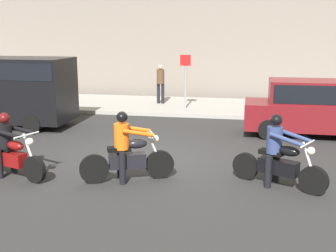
{
  "coord_description": "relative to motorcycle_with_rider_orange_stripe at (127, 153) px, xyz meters",
  "views": [
    {
      "loc": [
        2.66,
        -10.88,
        3.37
      ],
      "look_at": [
        0.65,
        -0.36,
        1.01
      ],
      "focal_mm": 46.92,
      "sensor_mm": 36.0,
      "label": 1
    }
  ],
  "objects": [
    {
      "name": "motorcycle_with_rider_black_leather",
      "position": [
        -2.75,
        -0.25,
        -0.03
      ],
      "size": [
        2.1,
        0.97,
        1.52
      ],
      "color": "black",
      "rests_on": "ground_plane"
    },
    {
      "name": "parked_hatchback_maroon",
      "position": [
        4.51,
        5.31,
        0.28
      ],
      "size": [
        3.99,
        1.76,
        1.8
      ],
      "color": "maroon",
      "rests_on": "ground_plane"
    },
    {
      "name": "motorcycle_with_rider_orange_stripe",
      "position": [
        0.0,
        0.0,
        0.0
      ],
      "size": [
        2.01,
        1.06,
        1.61
      ],
      "color": "black",
      "rests_on": "ground_plane"
    },
    {
      "name": "pedestrian_bystander",
      "position": [
        -1.27,
        9.84,
        0.49
      ],
      "size": [
        0.34,
        0.34,
        1.72
      ],
      "color": "black",
      "rests_on": "sidewalk_slab"
    },
    {
      "name": "ground_plane",
      "position": [
        0.04,
        1.71,
        -0.66
      ],
      "size": [
        80.0,
        80.0,
        0.0
      ],
      "primitive_type": "plane",
      "color": "#2A2A2A"
    },
    {
      "name": "parked_van_black",
      "position": [
        -5.92,
        4.84,
        0.75
      ],
      "size": [
        4.88,
        1.96,
        2.43
      ],
      "color": "black",
      "rests_on": "ground_plane"
    },
    {
      "name": "street_sign_post",
      "position": [
        0.0,
        8.77,
        0.86
      ],
      "size": [
        0.44,
        0.08,
        2.25
      ],
      "color": "gray",
      "rests_on": "sidewalk_slab"
    },
    {
      "name": "sidewalk_slab",
      "position": [
        0.04,
        9.71,
        -0.59
      ],
      "size": [
        40.0,
        4.4,
        0.14
      ],
      "primitive_type": "cube",
      "color": "#99968E",
      "rests_on": "ground_plane"
    },
    {
      "name": "motorcycle_with_rider_denim_blue",
      "position": [
        3.34,
        0.26,
        -0.0
      ],
      "size": [
        2.01,
        1.16,
        1.6
      ],
      "color": "black",
      "rests_on": "ground_plane"
    }
  ]
}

